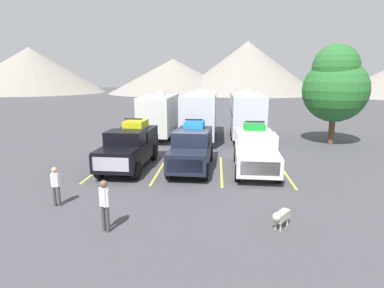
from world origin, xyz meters
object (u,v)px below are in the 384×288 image
at_px(pickup_truck_a, 130,146).
at_px(camper_trailer_b, 200,113).
at_px(pickup_truck_b, 192,147).
at_px(dog, 280,216).
at_px(pickup_truck_c, 255,149).
at_px(camper_trailer_c, 246,113).
at_px(camper_trailer_a, 160,114).
at_px(person_a, 105,202).
at_px(person_b, 56,184).

height_order(pickup_truck_a, camper_trailer_b, camper_trailer_b).
bearing_deg(pickup_truck_b, dog, -63.54).
relative_size(pickup_truck_c, camper_trailer_c, 0.65).
xyz_separation_m(pickup_truck_b, camper_trailer_a, (-3.29, 8.39, 0.77)).
xyz_separation_m(camper_trailer_a, camper_trailer_b, (3.27, -0.22, 0.09)).
xyz_separation_m(camper_trailer_a, person_a, (1.06, -15.94, -0.95)).
bearing_deg(pickup_truck_a, camper_trailer_b, 67.58).
bearing_deg(pickup_truck_b, person_b, -130.27).
relative_size(pickup_truck_b, camper_trailer_a, 0.70).
bearing_deg(camper_trailer_a, pickup_truck_a, -90.94).
xyz_separation_m(camper_trailer_a, camper_trailer_c, (6.93, 0.24, 0.08)).
bearing_deg(camper_trailer_c, pickup_truck_c, -91.68).
relative_size(pickup_truck_b, camper_trailer_b, 0.60).
bearing_deg(person_b, person_a, -35.67).
relative_size(pickup_truck_b, person_a, 3.15).
xyz_separation_m(person_a, dog, (5.68, 0.61, -0.56)).
bearing_deg(pickup_truck_b, camper_trailer_c, 67.09).
height_order(camper_trailer_a, dog, camper_trailer_a).
bearing_deg(person_a, camper_trailer_b, 82.00).
bearing_deg(camper_trailer_b, person_b, -109.13).
xyz_separation_m(camper_trailer_c, person_a, (-5.87, -16.19, -1.03)).
relative_size(camper_trailer_a, dog, 8.85).
xyz_separation_m(pickup_truck_c, person_b, (-8.21, -5.57, -0.25)).
bearing_deg(pickup_truck_c, dog, -89.45).
distance_m(camper_trailer_c, person_b, 16.68).
distance_m(camper_trailer_c, dog, 15.66).
xyz_separation_m(pickup_truck_c, dog, (0.07, -6.83, -0.71)).
height_order(pickup_truck_a, person_a, pickup_truck_a).
bearing_deg(camper_trailer_c, camper_trailer_a, -177.98).
height_order(pickup_truck_c, camper_trailer_c, camper_trailer_c).
distance_m(pickup_truck_c, camper_trailer_a, 10.84).
height_order(camper_trailer_b, camper_trailer_c, camper_trailer_b).
relative_size(pickup_truck_c, dog, 6.26).
bearing_deg(person_a, dog, 6.13).
relative_size(pickup_truck_a, camper_trailer_c, 0.65).
height_order(pickup_truck_a, pickup_truck_b, pickup_truck_a).
relative_size(pickup_truck_c, person_b, 3.52).
bearing_deg(person_b, pickup_truck_c, 34.17).
relative_size(pickup_truck_c, camper_trailer_b, 0.61).
xyz_separation_m(person_b, dog, (8.28, -1.26, -0.47)).
relative_size(camper_trailer_a, person_b, 4.98).
xyz_separation_m(pickup_truck_c, camper_trailer_b, (-3.40, 8.29, 0.89)).
bearing_deg(camper_trailer_c, person_b, -120.59).
distance_m(pickup_truck_b, dog, 7.79).
xyz_separation_m(pickup_truck_b, camper_trailer_b, (-0.01, 8.17, 0.86)).
xyz_separation_m(camper_trailer_a, dog, (6.74, -15.33, -1.52)).
bearing_deg(person_b, camper_trailer_c, 59.41).
distance_m(pickup_truck_c, camper_trailer_c, 8.80).
xyz_separation_m(camper_trailer_a, person_b, (-1.54, -14.08, -1.05)).
relative_size(pickup_truck_a, person_b, 3.55).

